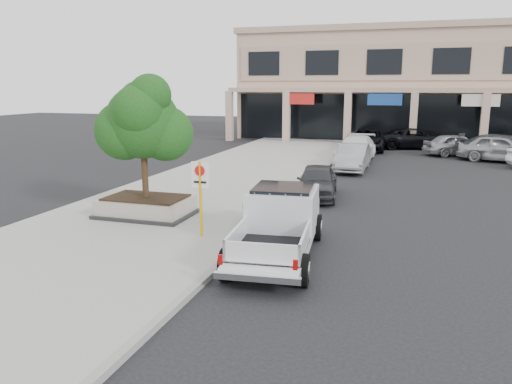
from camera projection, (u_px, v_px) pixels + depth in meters
The scene contains 17 objects.
ground at pixel (294, 252), 14.18m from camera, with size 120.00×120.00×0.00m, color black.
sidewalk at pixel (201, 194), 21.37m from camera, with size 8.00×52.00×0.15m, color gray.
curb at pixel (290, 201), 20.21m from camera, with size 0.20×52.00×0.15m, color gray.
strip_mall at pixel (477, 84), 42.50m from camera, with size 40.55×12.43×9.50m.
planter at pixel (146, 206), 17.55m from camera, with size 3.20×2.20×0.68m.
planter_tree at pixel (148, 122), 17.04m from camera, with size 2.90×2.55×4.00m.
no_parking_sign at pixel (200, 188), 14.87m from camera, with size 0.55×0.09×2.30m.
hedge at pixel (258, 207), 16.82m from camera, with size 1.10×0.99×0.94m, color #1A4112.
pickup_truck at pixel (277, 226), 13.58m from camera, with size 2.12×5.72×1.80m, color silver, non-canonical shape.
curb_car_a at pixel (317, 181), 20.99m from camera, with size 1.63×4.05×1.38m, color #2B2D30.
curb_car_b at pixel (353, 158), 27.64m from camera, with size 1.55×4.44×1.46m, color #96999D.
curb_car_c at pixel (356, 148), 31.34m from camera, with size 2.16×5.32×1.54m, color white.
curb_car_d at pixel (367, 140), 36.31m from camera, with size 2.58×5.60×1.56m, color black.
lot_car_a at pixel (501, 148), 30.80m from camera, with size 1.97×4.91×1.67m, color #9A9CA1.
lot_car_c at pixel (506, 148), 31.16m from camera, with size 2.29×5.63×1.63m, color #323438.
lot_car_d at pixel (415, 138), 37.31m from camera, with size 2.53×5.49×1.53m, color black.
lot_car_e at pixel (457, 145), 33.56m from camera, with size 1.74×4.33×1.48m, color #A8A9B0.
Camera 1 is at (3.01, -13.21, 4.64)m, focal length 35.00 mm.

